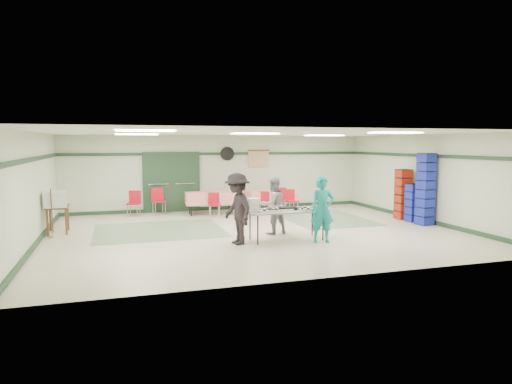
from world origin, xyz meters
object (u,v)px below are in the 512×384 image
object	(u,v)px
chair_loose_a	(158,198)
chair_loose_b	(134,201)
chair_b	(264,201)
chair_c	(291,199)
dining_table_a	(271,196)
chair_a	(280,198)
crate_stack_blue_a	(426,189)
crate_stack_red	(403,194)
printer_table	(58,210)
dining_table_b	(210,198)
office_printer	(56,199)
broom	(52,212)
chair_d	(214,202)
serving_table	(286,212)
volunteer_teal	(322,210)
volunteer_dark	(237,209)
crate_stack_blue_b	(413,203)
volunteer_grey	(273,205)

from	to	relation	value
chair_loose_a	chair_loose_b	world-z (taller)	chair_loose_a
chair_b	chair_c	world-z (taller)	chair_c
dining_table_a	chair_loose_a	size ratio (longest dim) A/B	2.12
chair_a	crate_stack_blue_a	size ratio (longest dim) A/B	0.42
chair_loose_a	crate_stack_red	distance (m)	8.11
chair_a	chair_c	size ratio (longest dim) A/B	1.09
crate_stack_red	printer_table	bearing A→B (deg)	175.55
dining_table_a	chair_b	world-z (taller)	chair_b
dining_table_b	crate_stack_blue_a	bearing A→B (deg)	-30.88
office_printer	broom	distance (m)	0.39
chair_d	printer_table	bearing A→B (deg)	-158.15
serving_table	chair_b	distance (m)	4.18
volunteer_teal	dining_table_a	xyz separation A→B (m)	(0.48, 5.20, -0.24)
chair_d	chair_loose_a	world-z (taller)	chair_loose_a
office_printer	broom	size ratio (longest dim) A/B	0.43
chair_loose_b	printer_table	distance (m)	3.11
volunteer_teal	chair_loose_a	world-z (taller)	volunteer_teal
chair_c	office_printer	xyz separation A→B (m)	(-7.33, -1.73, 0.45)
chair_d	office_printer	distance (m)	4.95
volunteer_dark	chair_b	size ratio (longest dim) A/B	2.20
chair_c	dining_table_b	bearing A→B (deg)	163.83
chair_a	serving_table	bearing A→B (deg)	-90.94
crate_stack_blue_b	printer_table	distance (m)	10.38
broom	office_printer	bearing A→B (deg)	56.86
volunteer_dark	printer_table	xyz separation A→B (m)	(-4.29, 2.77, -0.22)
volunteer_grey	chair_b	xyz separation A→B (m)	(0.82, 3.27, -0.30)
serving_table	volunteer_dark	bearing A→B (deg)	-176.24
volunteer_teal	volunteer_dark	xyz separation A→B (m)	(-2.04, 0.42, 0.05)
volunteer_dark	crate_stack_blue_b	size ratio (longest dim) A/B	1.46
chair_b	printer_table	world-z (taller)	chair_b
dining_table_a	serving_table	bearing A→B (deg)	-112.01
volunteer_dark	crate_stack_red	distance (m)	6.32
volunteer_dark	chair_d	distance (m)	4.23
crate_stack_blue_a	printer_table	xyz separation A→B (m)	(-10.30, 1.89, -0.43)
dining_table_b	chair_a	bearing A→B (deg)	-10.08
crate_stack_red	printer_table	size ratio (longest dim) A/B	1.79
chair_d	printer_table	size ratio (longest dim) A/B	0.89
chair_b	chair_loose_b	bearing A→B (deg)	-176.64
chair_a	crate_stack_blue_b	xyz separation A→B (m)	(3.36, -2.76, 0.04)
volunteer_teal	chair_a	bearing A→B (deg)	91.05
serving_table	chair_d	xyz separation A→B (m)	(-0.98, 4.11, -0.23)
chair_b	chair_loose_a	size ratio (longest dim) A/B	0.87
crate_stack_blue_a	chair_loose_b	bearing A→B (deg)	153.00
dining_table_b	broom	xyz separation A→B (m)	(-4.69, -2.53, 0.08)
volunteer_grey	chair_d	distance (m)	3.41
dining_table_b	chair_loose_b	world-z (taller)	chair_loose_b
volunteer_teal	dining_table_b	xyz separation A→B (m)	(-1.72, 5.20, -0.24)
serving_table	broom	world-z (taller)	broom
volunteer_grey	chair_d	bearing A→B (deg)	-87.67
volunteer_grey	chair_a	xyz separation A→B (m)	(1.41, 3.28, -0.22)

